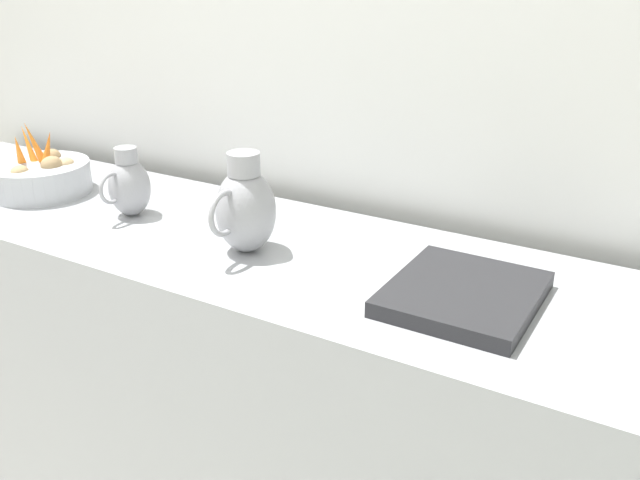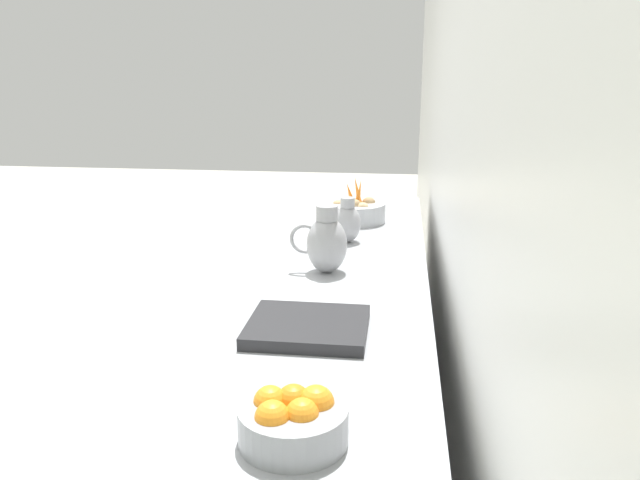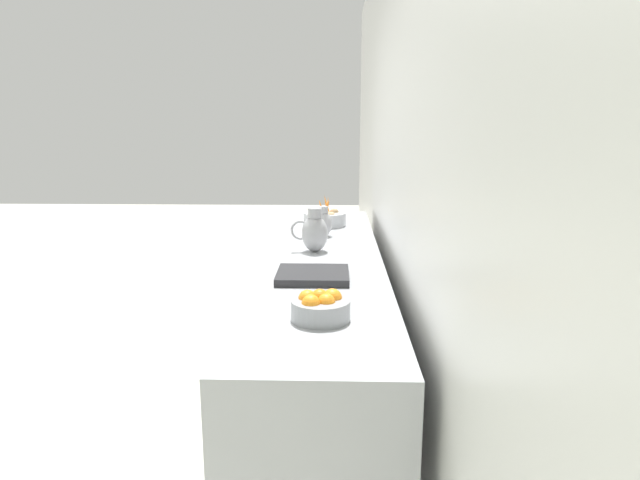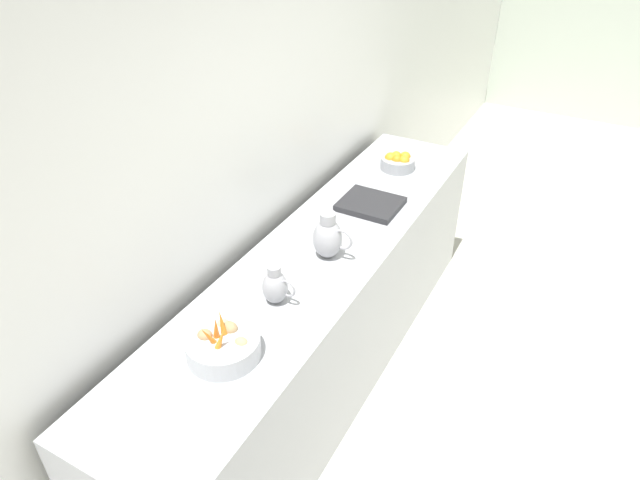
% 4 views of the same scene
% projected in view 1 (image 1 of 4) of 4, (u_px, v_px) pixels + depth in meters
% --- Properties ---
extents(tile_wall_left, '(0.10, 9.31, 3.00)m').
position_uv_depth(tile_wall_left, '(549.00, 8.00, 1.61)').
color(tile_wall_left, white).
rests_on(tile_wall_left, ground_plane).
extents(prep_counter, '(0.64, 3.07, 0.93)m').
position_uv_depth(prep_counter, '(282.00, 400.00, 1.90)').
color(prep_counter, '#9EA0A5').
rests_on(prep_counter, ground_plane).
extents(vegetable_colander, '(0.30, 0.30, 0.22)m').
position_uv_depth(vegetable_colander, '(40.00, 176.00, 2.10)').
color(vegetable_colander, '#ADAFB5').
rests_on(vegetable_colander, prep_counter).
extents(metal_pitcher_tall, '(0.21, 0.15, 0.25)m').
position_uv_depth(metal_pitcher_tall, '(245.00, 208.00, 1.66)').
color(metal_pitcher_tall, '#939399').
rests_on(metal_pitcher_tall, prep_counter).
extents(metal_pitcher_short, '(0.17, 0.12, 0.20)m').
position_uv_depth(metal_pitcher_short, '(129.00, 185.00, 1.90)').
color(metal_pitcher_short, '#939399').
rests_on(metal_pitcher_short, prep_counter).
extents(counter_sink_basin, '(0.34, 0.30, 0.04)m').
position_uv_depth(counter_sink_basin, '(464.00, 294.00, 1.45)').
color(counter_sink_basin, '#232326').
rests_on(counter_sink_basin, prep_counter).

